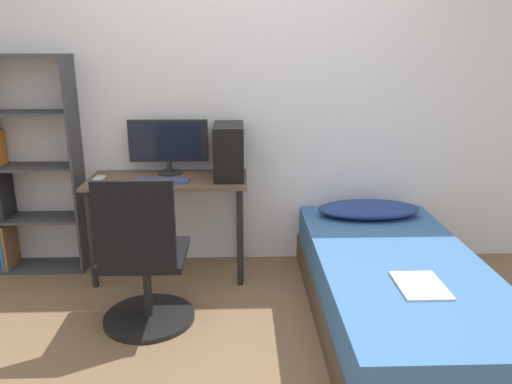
# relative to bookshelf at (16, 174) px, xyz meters

# --- Properties ---
(ground_plane) EXTENTS (14.00, 14.00, 0.00)m
(ground_plane) POSITION_rel_bookshelf_xyz_m (1.61, -1.31, -0.73)
(ground_plane) COLOR brown
(wall_back) EXTENTS (8.00, 0.05, 2.50)m
(wall_back) POSITION_rel_bookshelf_xyz_m (1.61, 0.16, 0.52)
(wall_back) COLOR silver
(wall_back) RESTS_ON ground_plane
(desk) EXTENTS (1.12, 0.52, 0.73)m
(desk) POSITION_rel_bookshelf_xyz_m (1.11, -0.12, -0.13)
(desk) COLOR brown
(desk) RESTS_ON ground_plane
(bookshelf) EXTENTS (0.68, 0.27, 1.57)m
(bookshelf) POSITION_rel_bookshelf_xyz_m (0.00, 0.00, 0.00)
(bookshelf) COLOR #38383D
(bookshelf) RESTS_ON ground_plane
(office_chair) EXTENTS (0.56, 0.56, 0.95)m
(office_chair) POSITION_rel_bookshelf_xyz_m (1.05, -0.85, -0.38)
(office_chair) COLOR black
(office_chair) RESTS_ON ground_plane
(bed) EXTENTS (0.98, 2.04, 0.43)m
(bed) POSITION_rel_bookshelf_xyz_m (2.56, -0.89, -0.52)
(bed) COLOR #4C3D2D
(bed) RESTS_ON ground_plane
(pillow) EXTENTS (0.74, 0.36, 0.11)m
(pillow) POSITION_rel_bookshelf_xyz_m (2.56, -0.12, -0.25)
(pillow) COLOR navy
(pillow) RESTS_ON bed
(magazine) EXTENTS (0.24, 0.32, 0.01)m
(magazine) POSITION_rel_bookshelf_xyz_m (2.55, -1.23, -0.30)
(magazine) COLOR silver
(magazine) RESTS_ON bed
(monitor) EXTENTS (0.57, 0.19, 0.39)m
(monitor) POSITION_rel_bookshelf_xyz_m (1.10, 0.03, 0.21)
(monitor) COLOR black
(monitor) RESTS_ON desk
(keyboard) EXTENTS (0.35, 0.12, 0.02)m
(keyboard) POSITION_rel_bookshelf_xyz_m (1.09, -0.23, 0.00)
(keyboard) COLOR #33477A
(keyboard) RESTS_ON desk
(pc_tower) EXTENTS (0.21, 0.41, 0.38)m
(pc_tower) POSITION_rel_bookshelf_xyz_m (1.54, -0.09, 0.18)
(pc_tower) COLOR black
(pc_tower) RESTS_ON desk
(phone) EXTENTS (0.07, 0.14, 0.01)m
(phone) POSITION_rel_bookshelf_xyz_m (0.63, -0.12, -0.00)
(phone) COLOR #B7B7BC
(phone) RESTS_ON desk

